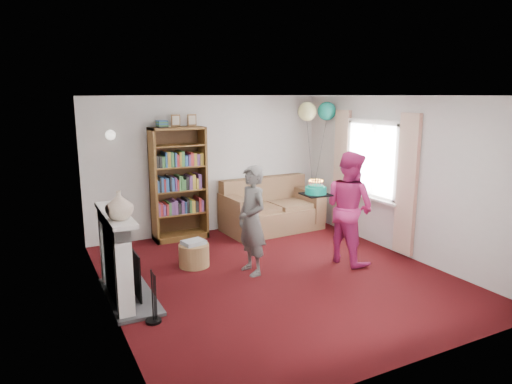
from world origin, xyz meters
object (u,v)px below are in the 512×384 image
sofa (270,211)px  person_magenta (349,208)px  person_striped (252,220)px  birthday_cake (316,191)px  bookcase (178,185)px

sofa → person_magenta: size_ratio=1.07×
person_striped → birthday_cake: 1.07m
bookcase → sofa: size_ratio=1.21×
person_striped → sofa: bearing=140.4°
person_striped → birthday_cake: size_ratio=4.09×
bookcase → sofa: 1.85m
bookcase → person_magenta: (1.93, -2.31, -0.12)m
birthday_cake → sofa: bearing=81.2°
bookcase → person_magenta: 3.02m
sofa → person_striped: (-1.31, -1.84, 0.42)m
sofa → person_magenta: 2.15m
sofa → birthday_cake: (-0.30, -1.92, 0.77)m
person_striped → birthday_cake: (1.01, -0.09, 0.35)m
sofa → person_magenta: person_magenta is taller
sofa → birthday_cake: 2.09m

